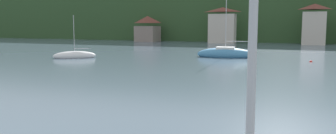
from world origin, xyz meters
name	(u,v)px	position (x,y,z in m)	size (l,w,h in m)	color
wooded_hillside	(308,15)	(9.52, 141.55, 7.93)	(352.00, 54.72, 39.41)	#2D4C28
shore_building_west	(148,29)	(-33.08, 105.24, 3.57)	(6.20, 6.04, 7.30)	gray
shore_building_westcentral	(222,26)	(-11.03, 104.07, 4.51)	(7.10, 3.60, 9.28)	beige
shore_building_central	(314,25)	(11.03, 104.28, 4.73)	(5.50, 4.03, 9.74)	beige
sailboat_far_0	(75,56)	(-21.10, 55.41, 0.32)	(5.74, 5.30, 6.50)	white
sailboat_far_4	(225,54)	(-1.27, 64.77, 0.50)	(8.60, 3.89, 12.99)	teal
mooring_buoy_near	(311,62)	(10.41, 62.35, 0.00)	(0.39, 0.39, 0.39)	red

